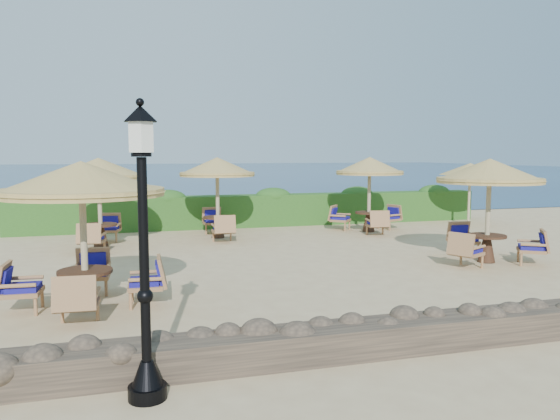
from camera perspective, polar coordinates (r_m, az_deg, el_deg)
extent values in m
plane|color=tan|center=(14.16, 5.03, -5.42)|extent=(120.00, 120.00, 0.00)
plane|color=#0C254C|center=(83.15, -12.53, 3.93)|extent=(160.00, 160.00, 0.00)
cube|color=#214D18|center=(20.87, -2.04, -0.04)|extent=(18.00, 0.90, 1.20)
cube|color=brown|center=(8.78, 19.97, -11.44)|extent=(15.00, 0.65, 0.44)
cylinder|color=black|center=(6.73, -13.67, -18.00)|extent=(0.44, 0.44, 0.16)
cone|color=black|center=(6.64, -13.72, -16.26)|extent=(0.36, 0.36, 0.30)
cylinder|color=black|center=(6.28, -14.00, -5.63)|extent=(0.11, 0.11, 2.40)
cylinder|color=silver|center=(6.16, -14.34, 7.52)|extent=(0.30, 0.30, 0.36)
cone|color=black|center=(6.17, -14.40, 9.75)|extent=(0.40, 0.40, 0.18)
cylinder|color=tan|center=(22.27, 19.16, 1.30)|extent=(0.10, 0.10, 2.20)
cone|color=#A18342|center=(22.21, 19.25, 4.07)|extent=(2.30, 2.30, 0.45)
cylinder|color=tan|center=(10.34, -19.82, -3.25)|extent=(0.12, 0.12, 2.40)
cone|color=#A18342|center=(10.22, -20.05, 3.30)|extent=(2.92, 2.92, 0.55)
cylinder|color=#A18342|center=(10.24, -19.99, 1.73)|extent=(2.86, 2.86, 0.14)
cylinder|color=#402517|center=(10.43, -19.71, -6.07)|extent=(0.96, 0.96, 0.06)
cone|color=#402517|center=(10.51, -19.65, -7.93)|extent=(0.44, 0.44, 0.64)
cylinder|color=tan|center=(14.86, 20.90, -0.57)|extent=(0.12, 0.12, 2.40)
cone|color=#A18342|center=(14.78, 21.07, 3.98)|extent=(2.64, 2.64, 0.55)
cylinder|color=#A18342|center=(14.79, 21.03, 2.90)|extent=(2.59, 2.59, 0.14)
cylinder|color=#402517|center=(14.92, 20.83, -2.55)|extent=(0.96, 0.96, 0.06)
cone|color=#402517|center=(14.98, 20.78, -3.87)|extent=(0.44, 0.44, 0.64)
cylinder|color=tan|center=(16.90, -18.31, 0.27)|extent=(0.12, 0.12, 2.40)
cone|color=#A18342|center=(16.83, -18.44, 4.27)|extent=(2.71, 2.71, 0.55)
cylinder|color=#A18342|center=(16.84, -18.41, 3.32)|extent=(2.65, 2.65, 0.14)
cylinder|color=#402517|center=(16.95, -18.25, -1.48)|extent=(0.96, 0.96, 0.06)
cone|color=#402517|center=(17.00, -18.21, -2.65)|extent=(0.44, 0.44, 0.64)
cylinder|color=tan|center=(18.04, -6.54, 0.88)|extent=(0.12, 0.12, 2.40)
cone|color=#A18342|center=(17.97, -6.58, 4.63)|extent=(2.49, 2.49, 0.55)
cylinder|color=#A18342|center=(17.98, -6.57, 3.74)|extent=(2.44, 2.44, 0.14)
cylinder|color=#402517|center=(18.09, -6.52, -0.76)|extent=(0.96, 0.96, 0.06)
cone|color=#402517|center=(18.13, -6.51, -1.86)|extent=(0.44, 0.44, 0.64)
cylinder|color=tan|center=(19.56, 9.29, 1.24)|extent=(0.12, 0.12, 2.40)
cone|color=#A18342|center=(19.50, 9.35, 4.70)|extent=(2.39, 2.39, 0.55)
cylinder|color=#A18342|center=(19.51, 9.34, 3.87)|extent=(2.35, 2.35, 0.14)
cylinder|color=#402517|center=(19.61, 9.27, -0.28)|extent=(0.96, 0.96, 0.06)
cone|color=#402517|center=(19.65, 9.25, -1.29)|extent=(0.44, 0.44, 0.64)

